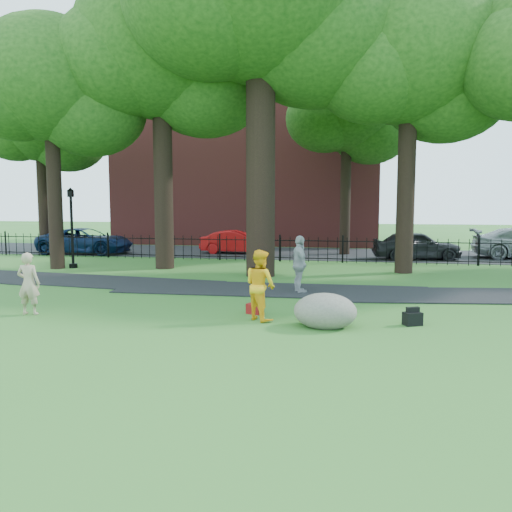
% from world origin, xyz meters
% --- Properties ---
extents(ground, '(120.00, 120.00, 0.00)m').
position_xyz_m(ground, '(0.00, 0.00, 0.00)').
color(ground, '#2C6423').
rests_on(ground, ground).
extents(footpath, '(36.07, 3.85, 0.03)m').
position_xyz_m(footpath, '(1.00, 3.90, 0.00)').
color(footpath, black).
rests_on(footpath, ground).
extents(street, '(80.00, 7.00, 0.02)m').
position_xyz_m(street, '(0.00, 16.00, 0.00)').
color(street, black).
rests_on(street, ground).
extents(iron_fence, '(44.00, 0.04, 1.20)m').
position_xyz_m(iron_fence, '(0.00, 12.00, 0.60)').
color(iron_fence, black).
rests_on(iron_fence, ground).
extents(brick_building, '(18.00, 8.00, 12.00)m').
position_xyz_m(brick_building, '(-4.00, 24.00, 6.00)').
color(brick_building, maroon).
rests_on(brick_building, ground).
extents(big_tree, '(10.08, 8.61, 14.37)m').
position_xyz_m(big_tree, '(0.13, 7.09, 10.14)').
color(big_tree, black).
rests_on(big_tree, ground).
extents(tree_row, '(26.82, 7.96, 12.42)m').
position_xyz_m(tree_row, '(0.52, 8.40, 8.15)').
color(tree_row, black).
rests_on(tree_row, ground).
extents(woman, '(0.61, 0.44, 1.57)m').
position_xyz_m(woman, '(-4.44, -0.76, 0.79)').
color(woman, tan).
rests_on(woman, ground).
extents(man, '(1.04, 1.02, 1.69)m').
position_xyz_m(man, '(1.36, -0.21, 0.85)').
color(man, '#FFB115').
rests_on(man, ground).
extents(pedestrian, '(0.84, 1.14, 1.79)m').
position_xyz_m(pedestrian, '(1.88, 3.59, 0.90)').
color(pedestrian, '#A0A0A5').
rests_on(pedestrian, ground).
extents(boulder, '(1.67, 1.43, 0.83)m').
position_xyz_m(boulder, '(2.92, -0.60, 0.42)').
color(boulder, '#5C554C').
rests_on(boulder, ground).
extents(lamppost, '(0.34, 0.34, 3.47)m').
position_xyz_m(lamppost, '(-8.44, 7.80, 1.70)').
color(lamppost, black).
rests_on(lamppost, ground).
extents(backpack, '(0.47, 0.40, 0.30)m').
position_xyz_m(backpack, '(4.88, -0.06, 0.15)').
color(backpack, black).
rests_on(backpack, ground).
extents(red_bag, '(0.43, 0.35, 0.26)m').
position_xyz_m(red_bag, '(1.09, 0.40, 0.13)').
color(red_bag, maroon).
rests_on(red_bag, ground).
extents(red_sedan, '(3.96, 1.46, 1.30)m').
position_xyz_m(red_sedan, '(-2.93, 15.23, 0.65)').
color(red_sedan, '#B60E0E').
rests_on(red_sedan, ground).
extents(navy_van, '(5.24, 2.56, 1.43)m').
position_xyz_m(navy_van, '(-11.12, 13.50, 0.72)').
color(navy_van, '#0D1E43').
rests_on(navy_van, ground).
extents(grey_car, '(4.41, 2.22, 1.44)m').
position_xyz_m(grey_car, '(6.57, 14.06, 0.72)').
color(grey_car, black).
rests_on(grey_car, ground).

